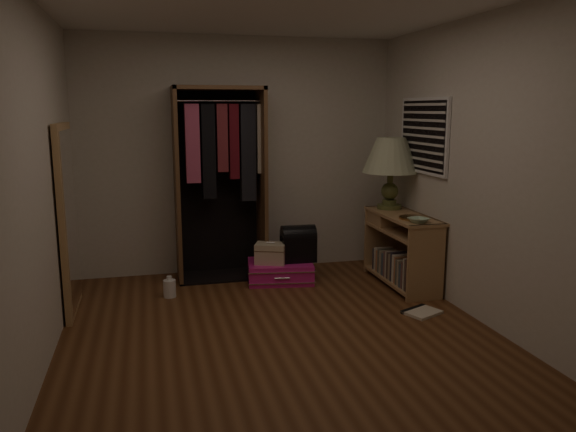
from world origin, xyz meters
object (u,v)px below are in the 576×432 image
at_px(black_bag, 298,243).
at_px(table_lamp, 391,157).
at_px(floor_mirror, 68,220).
at_px(train_case, 271,253).
at_px(pink_suitcase, 280,271).
at_px(white_jug, 170,288).
at_px(open_wardrobe, 221,166).
at_px(console_bookshelf, 401,247).

height_order(black_bag, table_lamp, table_lamp).
relative_size(floor_mirror, train_case, 4.51).
distance_m(pink_suitcase, white_jug, 1.20).
bearing_deg(table_lamp, white_jug, -175.80).
xyz_separation_m(open_wardrobe, table_lamp, (1.77, -0.42, 0.10)).
height_order(console_bookshelf, table_lamp, table_lamp).
bearing_deg(white_jug, console_bookshelf, -3.59).
relative_size(floor_mirror, pink_suitcase, 2.22).
bearing_deg(open_wardrobe, white_jug, -135.97).
height_order(console_bookshelf, train_case, console_bookshelf).
bearing_deg(pink_suitcase, table_lamp, 5.78).
bearing_deg(console_bookshelf, open_wardrobe, 157.27).
distance_m(floor_mirror, table_lamp, 3.29).
distance_m(open_wardrobe, train_case, 1.07).
bearing_deg(floor_mirror, train_case, 11.54).
bearing_deg(open_wardrobe, train_case, -40.00).
bearing_deg(train_case, pink_suitcase, 36.35).
bearing_deg(pink_suitcase, white_jug, -159.58).
bearing_deg(open_wardrobe, floor_mirror, -152.34).
bearing_deg(pink_suitcase, console_bookshelf, -9.04).
distance_m(open_wardrobe, table_lamp, 1.82).
distance_m(open_wardrobe, pink_suitcase, 1.29).
xyz_separation_m(pink_suitcase, table_lamp, (1.21, -0.07, 1.20)).
relative_size(pink_suitcase, black_bag, 1.96).
relative_size(table_lamp, white_jug, 3.60).
height_order(console_bookshelf, black_bag, console_bookshelf).
xyz_separation_m(open_wardrobe, train_case, (0.45, -0.38, -0.89)).
bearing_deg(console_bookshelf, pink_suitcase, 162.09).
height_order(floor_mirror, pink_suitcase, floor_mirror).
height_order(console_bookshelf, floor_mirror, floor_mirror).
height_order(floor_mirror, train_case, floor_mirror).
height_order(open_wardrobe, table_lamp, open_wardrobe).
distance_m(floor_mirror, white_jug, 1.16).
distance_m(console_bookshelf, train_case, 1.37).
bearing_deg(black_bag, pink_suitcase, -179.57).
distance_m(floor_mirror, pink_suitcase, 2.21).
xyz_separation_m(floor_mirror, white_jug, (0.86, 0.18, -0.76)).
bearing_deg(table_lamp, pink_suitcase, 176.91).
distance_m(table_lamp, white_jug, 2.68).
height_order(console_bookshelf, pink_suitcase, console_bookshelf).
height_order(pink_suitcase, train_case, train_case).
distance_m(pink_suitcase, table_lamp, 1.71).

